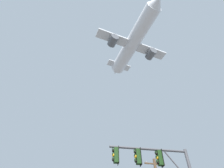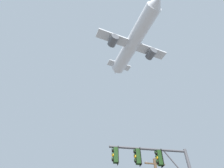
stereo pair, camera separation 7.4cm
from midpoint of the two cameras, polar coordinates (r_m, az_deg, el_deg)
The scene contains 1 object.
airplane at distance 43.36m, azimuth 6.65°, elevation 12.71°, with size 17.13×22.18×6.04m.
Camera 2 is at (-1.00, -3.13, 1.41)m, focal length 29.65 mm.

